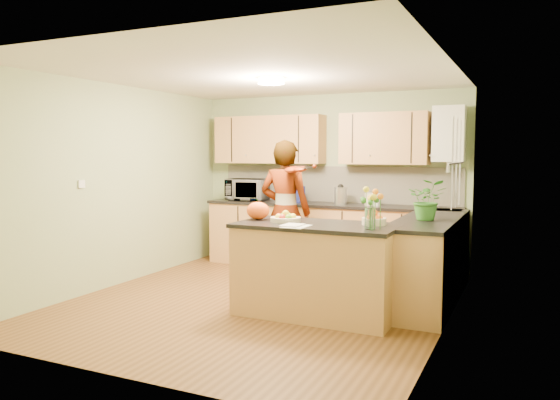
% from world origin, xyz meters
% --- Properties ---
extents(floor, '(4.50, 4.50, 0.00)m').
position_xyz_m(floor, '(0.00, 0.00, 0.00)').
color(floor, brown).
rests_on(floor, ground).
extents(ceiling, '(4.00, 4.50, 0.02)m').
position_xyz_m(ceiling, '(0.00, 0.00, 2.50)').
color(ceiling, silver).
rests_on(ceiling, wall_back).
extents(wall_back, '(4.00, 0.02, 2.50)m').
position_xyz_m(wall_back, '(0.00, 2.25, 1.25)').
color(wall_back, '#92A676').
rests_on(wall_back, floor).
extents(wall_front, '(4.00, 0.02, 2.50)m').
position_xyz_m(wall_front, '(0.00, -2.25, 1.25)').
color(wall_front, '#92A676').
rests_on(wall_front, floor).
extents(wall_left, '(0.02, 4.50, 2.50)m').
position_xyz_m(wall_left, '(-2.00, 0.00, 1.25)').
color(wall_left, '#92A676').
rests_on(wall_left, floor).
extents(wall_right, '(0.02, 4.50, 2.50)m').
position_xyz_m(wall_right, '(2.00, 0.00, 1.25)').
color(wall_right, '#92A676').
rests_on(wall_right, floor).
extents(back_counter, '(3.64, 0.62, 0.94)m').
position_xyz_m(back_counter, '(0.10, 1.95, 0.47)').
color(back_counter, tan).
rests_on(back_counter, floor).
extents(right_counter, '(0.62, 2.24, 0.94)m').
position_xyz_m(right_counter, '(1.70, 0.85, 0.47)').
color(right_counter, tan).
rests_on(right_counter, floor).
extents(splashback, '(3.60, 0.02, 0.52)m').
position_xyz_m(splashback, '(0.10, 2.23, 1.20)').
color(splashback, beige).
rests_on(splashback, back_counter).
extents(upper_cabinets, '(3.20, 0.34, 0.70)m').
position_xyz_m(upper_cabinets, '(-0.18, 2.08, 1.85)').
color(upper_cabinets, tan).
rests_on(upper_cabinets, wall_back).
extents(boiler, '(0.40, 0.30, 0.86)m').
position_xyz_m(boiler, '(1.70, 2.09, 1.90)').
color(boiler, white).
rests_on(boiler, wall_back).
extents(window_right, '(0.01, 1.30, 1.05)m').
position_xyz_m(window_right, '(1.99, 0.60, 1.55)').
color(window_right, white).
rests_on(window_right, wall_right).
extents(light_switch, '(0.02, 0.09, 0.09)m').
position_xyz_m(light_switch, '(-1.99, -0.60, 1.30)').
color(light_switch, white).
rests_on(light_switch, wall_left).
extents(ceiling_lamp, '(0.30, 0.30, 0.07)m').
position_xyz_m(ceiling_lamp, '(0.00, 0.30, 2.46)').
color(ceiling_lamp, '#FFEABF').
rests_on(ceiling_lamp, ceiling).
extents(peninsula_island, '(1.64, 0.84, 0.94)m').
position_xyz_m(peninsula_island, '(0.74, -0.16, 0.47)').
color(peninsula_island, tan).
rests_on(peninsula_island, floor).
extents(fruit_dish, '(0.32, 0.32, 0.11)m').
position_xyz_m(fruit_dish, '(0.39, -0.16, 0.99)').
color(fruit_dish, beige).
rests_on(fruit_dish, peninsula_island).
extents(orange_bowl, '(0.24, 0.24, 0.14)m').
position_xyz_m(orange_bowl, '(1.29, -0.01, 1.00)').
color(orange_bowl, beige).
rests_on(orange_bowl, peninsula_island).
extents(flower_vase, '(0.24, 0.24, 0.44)m').
position_xyz_m(flower_vase, '(1.34, -0.34, 1.23)').
color(flower_vase, silver).
rests_on(flower_vase, peninsula_island).
extents(orange_bag, '(0.30, 0.27, 0.19)m').
position_xyz_m(orange_bag, '(0.04, -0.11, 1.04)').
color(orange_bag, '#FF5815').
rests_on(orange_bag, peninsula_island).
extents(papers, '(0.22, 0.30, 0.01)m').
position_xyz_m(papers, '(0.64, -0.46, 0.95)').
color(papers, silver).
rests_on(papers, peninsula_island).
extents(violinist, '(0.68, 0.46, 1.82)m').
position_xyz_m(violinist, '(-0.12, 0.95, 0.91)').
color(violinist, tan).
rests_on(violinist, floor).
extents(violin, '(0.68, 0.59, 0.17)m').
position_xyz_m(violin, '(0.08, 0.73, 1.45)').
color(violin, '#4E1204').
rests_on(violin, violinist).
extents(microwave, '(0.62, 0.45, 0.32)m').
position_xyz_m(microwave, '(-1.19, 1.91, 1.10)').
color(microwave, white).
rests_on(microwave, back_counter).
extents(blue_box, '(0.29, 0.21, 0.23)m').
position_xyz_m(blue_box, '(-0.44, 1.94, 1.06)').
color(blue_box, navy).
rests_on(blue_box, back_counter).
extents(kettle, '(0.17, 0.17, 0.32)m').
position_xyz_m(kettle, '(0.28, 1.93, 1.07)').
color(kettle, silver).
rests_on(kettle, back_counter).
extents(jar_cream, '(0.13, 0.13, 0.17)m').
position_xyz_m(jar_cream, '(0.68, 1.94, 1.03)').
color(jar_cream, beige).
rests_on(jar_cream, back_counter).
extents(jar_white, '(0.15, 0.15, 0.17)m').
position_xyz_m(jar_white, '(0.80, 1.90, 1.03)').
color(jar_white, white).
rests_on(jar_white, back_counter).
extents(potted_plant, '(0.43, 0.39, 0.44)m').
position_xyz_m(potted_plant, '(1.70, 0.61, 1.16)').
color(potted_plant, '#337828').
rests_on(potted_plant, right_counter).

